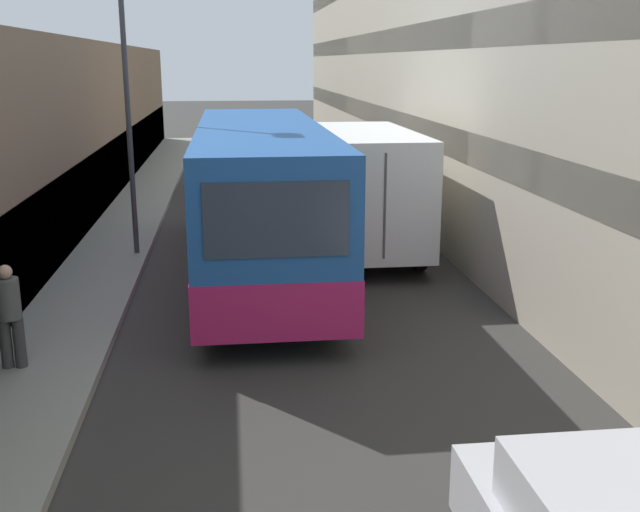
{
  "coord_description": "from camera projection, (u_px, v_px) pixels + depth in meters",
  "views": [
    {
      "loc": [
        -1.19,
        0.63,
        4.47
      ],
      "look_at": [
        0.12,
        11.54,
        1.6
      ],
      "focal_mm": 42.0,
      "sensor_mm": 36.0,
      "label": 1
    }
  ],
  "objects": [
    {
      "name": "ground_plane",
      "position": [
        293.0,
        290.0,
        15.08
      ],
      "size": [
        150.0,
        150.0,
        0.0
      ],
      "primitive_type": "plane",
      "color": "#33302D"
    },
    {
      "name": "pedestrian",
      "position": [
        9.0,
        313.0,
        10.7
      ],
      "size": [
        0.36,
        0.34,
        1.54
      ],
      "color": "#383838",
      "rests_on": "sidewalk_left"
    },
    {
      "name": "bus",
      "position": [
        261.0,
        196.0,
        16.01
      ],
      "size": [
        2.59,
        10.92,
        3.18
      ],
      "color": "#1E519E",
      "rests_on": "ground_plane"
    },
    {
      "name": "street_lamp",
      "position": [
        122.0,
        21.0,
        16.11
      ],
      "size": [
        0.36,
        0.8,
        7.55
      ],
      "color": "#38383D",
      "rests_on": "sidewalk_left"
    },
    {
      "name": "panel_van",
      "position": [
        235.0,
        161.0,
        26.1
      ],
      "size": [
        1.87,
        4.4,
        1.93
      ],
      "color": "silver",
      "rests_on": "ground_plane"
    },
    {
      "name": "box_truck",
      "position": [
        356.0,
        184.0,
        18.21
      ],
      "size": [
        2.32,
        7.41,
        2.92
      ],
      "color": "silver",
      "rests_on": "ground_plane"
    },
    {
      "name": "sidewalk_left",
      "position": [
        87.0,
        294.0,
        14.59
      ],
      "size": [
        1.77,
        60.0,
        0.15
      ],
      "color": "gray",
      "rests_on": "ground_plane"
    },
    {
      "name": "building_right_apartment",
      "position": [
        547.0,
        13.0,
        14.29
      ],
      "size": [
        2.4,
        60.0,
        10.79
      ],
      "color": "#A89E89",
      "rests_on": "ground_plane"
    }
  ]
}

